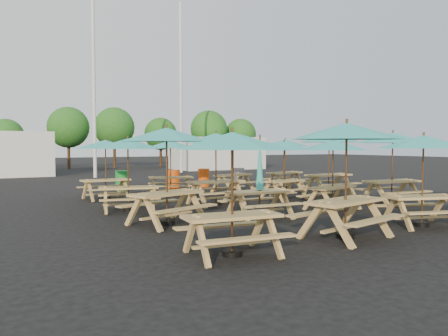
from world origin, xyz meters
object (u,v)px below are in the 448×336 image
picnic_unit_6 (216,142)px  picnic_unit_8 (423,146)px  picnic_unit_4 (347,137)px  picnic_unit_1 (167,139)px  waste_bin_2 (204,178)px  waste_bin_1 (174,179)px  picnic_unit_0 (232,147)px  picnic_unit_3 (105,147)px  picnic_unit_5 (260,184)px  picnic_unit_7 (170,147)px  picnic_unit_2 (128,147)px  waste_bin_3 (239,177)px  picnic_unit_9 (333,149)px  picnic_unit_13 (393,141)px  picnic_unit_14 (329,141)px  picnic_unit_15 (285,145)px  picnic_unit_11 (233,145)px  picnic_unit_10 (284,149)px  waste_bin_0 (122,180)px

picnic_unit_6 → picnic_unit_8: size_ratio=0.90×
picnic_unit_4 → picnic_unit_1: bearing=116.1°
waste_bin_2 → waste_bin_1: bearing=-170.7°
picnic_unit_0 → picnic_unit_3: 9.22m
picnic_unit_5 → picnic_unit_7: size_ratio=0.86×
picnic_unit_4 → picnic_unit_5: size_ratio=1.26×
picnic_unit_2 → waste_bin_3: 9.19m
picnic_unit_9 → picnic_unit_13: picnic_unit_13 is taller
picnic_unit_14 → waste_bin_2: size_ratio=2.86×
waste_bin_2 → picnic_unit_15: bearing=-43.2°
picnic_unit_11 → waste_bin_3: (1.80, 2.56, -1.52)m
picnic_unit_3 → picnic_unit_4: 9.52m
picnic_unit_7 → picnic_unit_8: bearing=-55.4°
picnic_unit_6 → waste_bin_2: picnic_unit_6 is taller
picnic_unit_5 → picnic_unit_10: picnic_unit_5 is taller
picnic_unit_8 → picnic_unit_11: (-0.15, 8.82, 0.02)m
picnic_unit_2 → picnic_unit_6: size_ratio=1.04×
waste_bin_2 → picnic_unit_1: bearing=-121.5°
picnic_unit_5 → picnic_unit_11: (2.67, 6.01, 1.03)m
waste_bin_1 → waste_bin_3: 3.45m
waste_bin_1 → picnic_unit_11: bearing=-56.0°
picnic_unit_3 → picnic_unit_8: bearing=-65.1°
picnic_unit_3 → picnic_unit_8: size_ratio=0.86×
picnic_unit_10 → waste_bin_0: bearing=112.2°
picnic_unit_2 → picnic_unit_15: picnic_unit_15 is taller
picnic_unit_5 → picnic_unit_13: bearing=4.0°
picnic_unit_15 → waste_bin_2: picnic_unit_15 is taller
waste_bin_1 → waste_bin_2: bearing=9.3°
picnic_unit_10 → waste_bin_3: (1.46, 5.59, -1.40)m
picnic_unit_6 → picnic_unit_2: bearing=176.4°
picnic_unit_0 → waste_bin_0: 12.22m
picnic_unit_11 → picnic_unit_0: bearing=-139.5°
picnic_unit_3 → picnic_unit_0: bearing=-96.3°
picnic_unit_3 → picnic_unit_14: size_ratio=0.94×
picnic_unit_9 → waste_bin_0: (-3.99, 8.75, -1.43)m
waste_bin_3 → waste_bin_2: bearing=175.5°
picnic_unit_11 → waste_bin_0: bearing=122.9°
picnic_unit_13 → picnic_unit_1: bearing=-176.1°
picnic_unit_4 → waste_bin_2: (2.43, 11.64, -1.70)m
picnic_unit_0 → picnic_unit_4: 2.82m
picnic_unit_3 → picnic_unit_14: bearing=-25.3°
picnic_unit_4 → picnic_unit_9: size_ratio=1.15×
picnic_unit_14 → picnic_unit_15: 2.76m
picnic_unit_13 → picnic_unit_9: bearing=-175.6°
picnic_unit_0 → picnic_unit_1: bearing=93.5°
picnic_unit_7 → waste_bin_3: 5.29m
picnic_unit_7 → picnic_unit_15: (5.44, -0.10, 0.06)m
picnic_unit_8 → waste_bin_0: size_ratio=3.11×
picnic_unit_9 → picnic_unit_13: (2.58, -0.02, 0.23)m
picnic_unit_3 → waste_bin_1: (3.58, 2.27, -1.46)m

